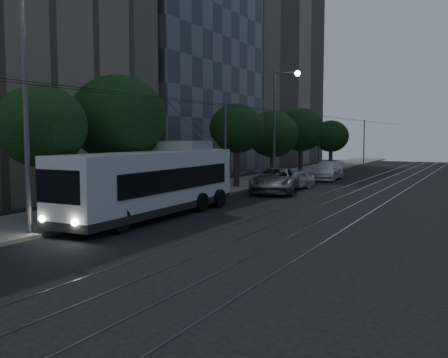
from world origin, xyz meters
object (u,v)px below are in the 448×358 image
at_px(car_white_a, 292,180).
at_px(car_white_b, 327,171).
at_px(trolleybus, 154,182).
at_px(car_white_d, 329,167).
at_px(pickup_silver, 275,180).
at_px(streetlamp_near, 32,83).
at_px(car_white_c, 318,172).
at_px(streetlamp_far, 279,114).

xyz_separation_m(car_white_a, car_white_b, (0.00, 8.65, 0.11)).
relative_size(trolleybus, car_white_b, 2.22).
bearing_deg(car_white_d, car_white_a, -105.94).
relative_size(pickup_silver, car_white_b, 1.13).
bearing_deg(car_white_b, streetlamp_near, -97.43).
height_order(car_white_a, car_white_d, car_white_d).
height_order(trolleybus, car_white_b, trolleybus).
bearing_deg(car_white_c, pickup_silver, -62.20).
distance_m(car_white_a, streetlamp_far, 6.99).
height_order(pickup_silver, car_white_a, pickup_silver).
bearing_deg(car_white_a, car_white_b, 108.52).
relative_size(pickup_silver, streetlamp_far, 0.66).
height_order(car_white_a, car_white_c, car_white_a).
relative_size(pickup_silver, car_white_a, 1.55).
bearing_deg(car_white_b, pickup_silver, -93.55).
bearing_deg(trolleybus, streetlamp_near, -101.85).
xyz_separation_m(car_white_b, car_white_d, (-1.60, 6.27, -0.10)).
distance_m(trolleybus, car_white_a, 14.90).
distance_m(car_white_d, streetlamp_far, 11.91).
distance_m(car_white_b, car_white_d, 6.47).
xyz_separation_m(trolleybus, car_white_b, (1.40, 23.45, -0.87)).
distance_m(trolleybus, car_white_d, 29.74).
relative_size(car_white_a, car_white_c, 1.00).
bearing_deg(trolleybus, streetlamp_far, 92.36).
distance_m(streetlamp_near, streetlamp_far, 24.97).
xyz_separation_m(car_white_b, streetlamp_near, (-2.49, -29.48, 5.04)).
xyz_separation_m(trolleybus, car_white_d, (-0.20, 29.73, -0.97)).
relative_size(streetlamp_near, streetlamp_far, 1.04).
bearing_deg(car_white_b, car_white_a, -92.59).
relative_size(trolleybus, pickup_silver, 1.97).
height_order(pickup_silver, car_white_d, pickup_silver).
bearing_deg(car_white_c, streetlamp_far, -85.35).
xyz_separation_m(streetlamp_near, streetlamp_far, (-0.20, 24.97, -0.21)).
bearing_deg(car_white_a, streetlamp_far, 141.59).
xyz_separation_m(car_white_d, streetlamp_far, (-1.10, -10.78, 4.93)).
relative_size(trolleybus, car_white_a, 3.05).
bearing_deg(streetlamp_far, car_white_d, 84.19).
relative_size(car_white_c, streetlamp_far, 0.43).
xyz_separation_m(trolleybus, streetlamp_near, (-1.09, -6.03, 4.18)).
xyz_separation_m(car_white_a, car_white_c, (-0.91, 9.15, -0.02)).
bearing_deg(pickup_silver, trolleybus, -109.61).
bearing_deg(car_white_a, car_white_d, 114.64).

